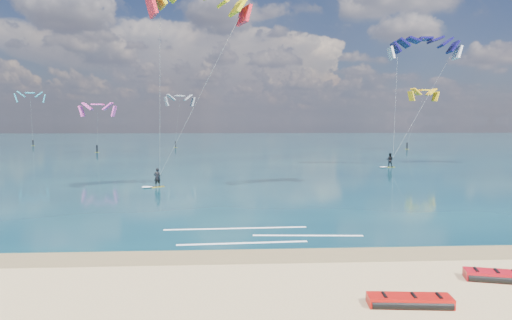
{
  "coord_description": "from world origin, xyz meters",
  "views": [
    {
      "loc": [
        -0.98,
        -16.97,
        6.04
      ],
      "look_at": [
        0.44,
        8.0,
        3.89
      ],
      "focal_mm": 32.0,
      "sensor_mm": 36.0,
      "label": 1
    }
  ],
  "objects": [
    {
      "name": "wet_sand_strip",
      "position": [
        0.0,
        3.0,
        0.0
      ],
      "size": [
        320.0,
        2.4,
        0.01
      ],
      "primitive_type": "cube",
      "color": "brown",
      "rests_on": "ground"
    },
    {
      "name": "ground",
      "position": [
        0.0,
        40.0,
        0.0
      ],
      "size": [
        320.0,
        320.0,
        0.0
      ],
      "primitive_type": "plane",
      "color": "tan",
      "rests_on": "ground"
    },
    {
      "name": "shoreline_foam",
      "position": [
        0.48,
        6.6,
        0.04
      ],
      "size": [
        10.64,
        3.66,
        0.01
      ],
      "color": "white",
      "rests_on": "ground"
    },
    {
      "name": "kitesurfer_main",
      "position": [
        -5.29,
        20.97,
        8.74
      ],
      "size": [
        11.14,
        9.38,
        17.21
      ],
      "rotation": [
        0.0,
        0.0,
        0.73
      ],
      "color": "yellow",
      "rests_on": "sea"
    },
    {
      "name": "distant_kites",
      "position": [
        -10.58,
        79.2,
        5.7
      ],
      "size": [
        90.9,
        26.71,
        12.41
      ],
      "color": "gray",
      "rests_on": "ground"
    },
    {
      "name": "sea",
      "position": [
        0.0,
        104.0,
        0.02
      ],
      "size": [
        320.0,
        200.0,
        0.04
      ],
      "primitive_type": "cube",
      "color": "#092434",
      "rests_on": "ground"
    },
    {
      "name": "packed_kite_mid",
      "position": [
        8.99,
        -0.65,
        0.0
      ],
      "size": [
        2.49,
        1.71,
        0.42
      ],
      "primitive_type": null,
      "rotation": [
        0.0,
        0.0,
        -0.27
      ],
      "color": "#B80C17",
      "rests_on": "ground"
    },
    {
      "name": "packed_kite_left",
      "position": [
        4.86,
        -2.81,
        0.0
      ],
      "size": [
        3.0,
        1.37,
        0.39
      ],
      "primitive_type": null,
      "rotation": [
        0.0,
        0.0,
        -0.1
      ],
      "color": "#B90E09",
      "rests_on": "ground"
    },
    {
      "name": "kitesurfer_far",
      "position": [
        21.25,
        39.04,
        9.53
      ],
      "size": [
        10.36,
        4.7,
        17.64
      ],
      "rotation": [
        0.0,
        0.0,
        0.25
      ],
      "color": "#A8BA1B",
      "rests_on": "sea"
    }
  ]
}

